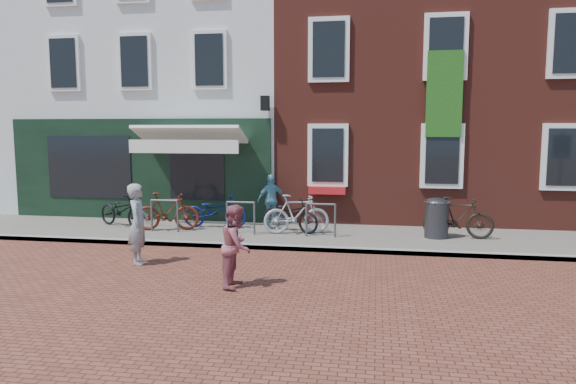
% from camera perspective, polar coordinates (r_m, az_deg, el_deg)
% --- Properties ---
extents(ground, '(80.00, 80.00, 0.00)m').
position_cam_1_polar(ground, '(11.78, 0.49, -6.43)').
color(ground, brown).
extents(sidewalk, '(24.00, 3.00, 0.10)m').
position_cam_1_polar(sidewalk, '(13.12, 5.86, -4.87)').
color(sidewalk, slate).
rests_on(sidewalk, ground).
extents(building_stucco, '(8.00, 8.00, 9.00)m').
position_cam_1_polar(building_stucco, '(19.63, -11.00, 11.96)').
color(building_stucco, silver).
rests_on(building_stucco, ground).
extents(building_brick_mid, '(6.00, 8.00, 10.00)m').
position_cam_1_polar(building_brick_mid, '(18.47, 10.40, 13.87)').
color(building_brick_mid, maroon).
rests_on(building_brick_mid, ground).
extents(litter_bin, '(0.56, 0.56, 1.03)m').
position_cam_1_polar(litter_bin, '(13.14, 15.82, -2.49)').
color(litter_bin, '#333336').
rests_on(litter_bin, sidewalk).
extents(woman, '(0.52, 0.67, 1.63)m').
position_cam_1_polar(woman, '(10.96, -15.93, -3.35)').
color(woman, gray).
rests_on(woman, ground).
extents(boy, '(0.55, 0.70, 1.43)m').
position_cam_1_polar(boy, '(9.10, -5.60, -5.82)').
color(boy, '#9E4D57').
rests_on(boy, ground).
extents(cafe_person, '(0.86, 0.72, 1.38)m').
position_cam_1_polar(cafe_person, '(14.33, -1.81, -0.84)').
color(cafe_person, '#66A6BD').
rests_on(cafe_person, sidewalk).
extents(bicycle_0, '(1.79, 1.24, 0.89)m').
position_cam_1_polar(bicycle_0, '(14.76, -17.60, -1.90)').
color(bicycle_0, black).
rests_on(bicycle_0, sidewalk).
extents(bicycle_1, '(1.71, 0.82, 0.99)m').
position_cam_1_polar(bicycle_1, '(13.91, -12.98, -2.06)').
color(bicycle_1, '#541B0F').
rests_on(bicycle_1, sidewalk).
extents(bicycle_2, '(1.73, 0.72, 0.89)m').
position_cam_1_polar(bicycle_2, '(14.08, -7.93, -2.05)').
color(bicycle_2, '#0C1452').
rests_on(bicycle_2, sidewalk).
extents(bicycle_3, '(1.71, 0.85, 0.99)m').
position_cam_1_polar(bicycle_3, '(13.12, 0.93, -2.41)').
color(bicycle_3, '#A1A0A3').
rests_on(bicycle_3, sidewalk).
extents(bicycle_4, '(1.78, 1.27, 0.89)m').
position_cam_1_polar(bicycle_4, '(13.41, 0.23, -2.43)').
color(bicycle_4, black).
rests_on(bicycle_4, sidewalk).
extents(bicycle_5, '(1.69, 0.65, 0.99)m').
position_cam_1_polar(bicycle_5, '(13.24, 17.96, -2.67)').
color(bicycle_5, black).
rests_on(bicycle_5, sidewalk).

